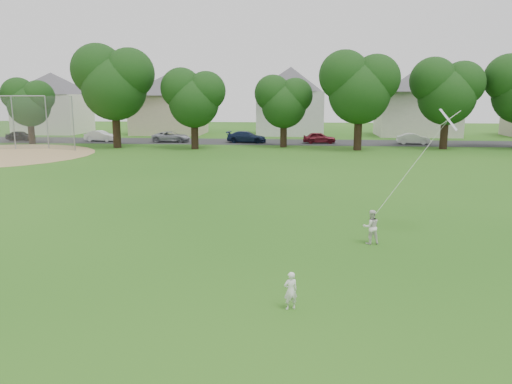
# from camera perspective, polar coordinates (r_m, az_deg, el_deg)

# --- Properties ---
(ground) EXTENTS (160.00, 160.00, 0.00)m
(ground) POSITION_cam_1_polar(r_m,az_deg,el_deg) (14.54, -0.93, -10.48)
(ground) COLOR #1F5413
(ground) RESTS_ON ground
(street) EXTENTS (90.00, 7.00, 0.01)m
(street) POSITION_cam_1_polar(r_m,az_deg,el_deg) (55.71, 3.68, 5.71)
(street) COLOR #2D2D30
(street) RESTS_ON ground
(toddler) EXTENTS (0.43, 0.36, 0.99)m
(toddler) POSITION_cam_1_polar(r_m,az_deg,el_deg) (12.83, 3.98, -11.18)
(toddler) COLOR white
(toddler) RESTS_ON ground
(older_boy) EXTENTS (0.70, 0.60, 1.26)m
(older_boy) POSITION_cam_1_polar(r_m,az_deg,el_deg) (18.52, 13.01, -3.91)
(older_boy) COLOR silver
(older_boy) RESTS_ON ground
(kite) EXTENTS (1.91, 1.33, 4.76)m
(kite) POSITION_cam_1_polar(r_m,az_deg,el_deg) (19.08, 17.24, 2.55)
(kite) COLOR white
(kite) RESTS_ON ground
(baseball_backstop) EXTENTS (11.26, 4.42, 5.09)m
(baseball_backstop) POSITION_cam_1_polar(r_m,az_deg,el_deg) (53.08, -26.15, 7.07)
(baseball_backstop) COLOR gray
(baseball_backstop) RESTS_ON ground
(tree_row) EXTENTS (81.17, 8.47, 10.38)m
(tree_row) POSITION_cam_1_polar(r_m,az_deg,el_deg) (49.41, 7.31, 11.92)
(tree_row) COLOR black
(tree_row) RESTS_ON ground
(parked_cars) EXTENTS (47.32, 2.14, 1.25)m
(parked_cars) POSITION_cam_1_polar(r_m,az_deg,el_deg) (55.56, -5.30, 6.29)
(parked_cars) COLOR black
(parked_cars) RESTS_ON ground
(house_row) EXTENTS (76.54, 14.07, 10.18)m
(house_row) POSITION_cam_1_polar(r_m,az_deg,el_deg) (65.43, 5.16, 10.94)
(house_row) COLOR white
(house_row) RESTS_ON ground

